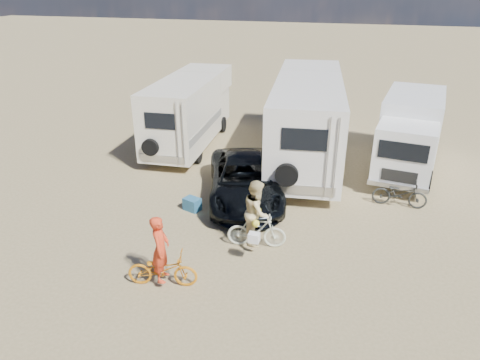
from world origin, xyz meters
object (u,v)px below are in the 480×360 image
(rider_man, at_px, (161,255))
(bike_man, at_px, (162,269))
(bike_parked, at_px, (400,194))
(box_truck, at_px, (409,135))
(rv_main, at_px, (307,121))
(dark_suv, at_px, (245,180))
(bike_woman, at_px, (256,231))
(cooler, at_px, (192,204))
(rider_woman, at_px, (257,218))
(crate, at_px, (272,175))
(rv_left, at_px, (190,112))

(rider_man, bearing_deg, bike_man, -0.00)
(bike_parked, bearing_deg, box_truck, -4.24)
(rv_main, distance_m, box_truck, 3.86)
(dark_suv, relative_size, bike_man, 2.95)
(dark_suv, height_order, bike_man, dark_suv)
(dark_suv, relative_size, bike_woman, 3.06)
(dark_suv, height_order, cooler, dark_suv)
(rider_woman, height_order, cooler, rider_woman)
(box_truck, distance_m, rider_woman, 8.01)
(dark_suv, distance_m, rider_woman, 2.93)
(rider_man, distance_m, crate, 6.83)
(cooler, xyz_separation_m, crate, (1.95, 2.97, -0.02))
(rider_woman, bearing_deg, rv_main, -12.27)
(rv_main, relative_size, box_truck, 1.54)
(dark_suv, bearing_deg, box_truck, 19.40)
(cooler, bearing_deg, rv_left, 131.49)
(bike_parked, bearing_deg, cooler, 109.72)
(crate, bearing_deg, cooler, -123.27)
(rider_man, distance_m, rider_woman, 2.85)
(rider_man, bearing_deg, box_truck, -45.13)
(rv_left, height_order, rider_man, rv_left)
(cooler, bearing_deg, bike_parked, 37.75)
(bike_woman, xyz_separation_m, rider_man, (-1.74, -2.26, 0.36))
(rider_woman, height_order, bike_parked, rider_woman)
(dark_suv, distance_m, cooler, 1.93)
(box_truck, bearing_deg, cooler, -133.48)
(rv_main, distance_m, crate, 2.87)
(rv_left, distance_m, bike_parked, 9.45)
(rv_left, xyz_separation_m, bike_man, (3.09, -9.44, -1.04))
(bike_man, bearing_deg, rv_main, -24.96)
(bike_woman, relative_size, cooler, 3.17)
(rider_man, bearing_deg, rv_main, -24.96)
(rider_man, xyz_separation_m, cooler, (-0.75, 3.72, -0.64))
(rv_main, relative_size, cooler, 17.13)
(rider_woman, bearing_deg, rv_left, 24.28)
(cooler, bearing_deg, dark_suv, 61.04)
(rv_left, height_order, rider_woman, rv_left)
(dark_suv, relative_size, crate, 10.93)
(rider_man, bearing_deg, bike_parked, -55.85)
(bike_woman, height_order, rider_man, rider_man)
(bike_woman, bearing_deg, box_truck, -40.98)
(box_truck, xyz_separation_m, bike_parked, (-0.31, -3.24, -0.95))
(rv_main, height_order, box_truck, rv_main)
(rider_woman, bearing_deg, bike_man, 132.82)
(rv_left, bearing_deg, rv_main, -8.98)
(rv_main, height_order, rider_woman, rv_main)
(rider_woman, distance_m, crate, 4.52)
(rider_woman, relative_size, bike_parked, 1.06)
(rv_main, xyz_separation_m, cooler, (-2.80, -5.28, -1.44))
(rv_main, distance_m, bike_woman, 6.85)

